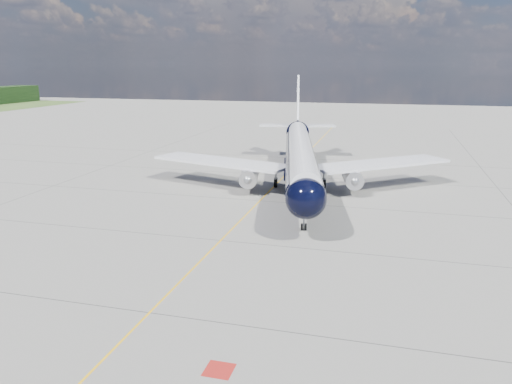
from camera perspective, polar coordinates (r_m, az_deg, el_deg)
ground at (r=66.97m, az=1.53°, el=0.09°), size 320.00×320.00×0.00m
taxiway_centerline at (r=62.28m, az=0.45°, el=-1.01°), size 0.16×160.00×0.01m
red_marking at (r=29.62m, az=-4.25°, el=-19.61°), size 1.60×1.60×0.01m
main_airliner at (r=68.54m, az=5.08°, el=4.28°), size 41.10×50.66×14.74m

